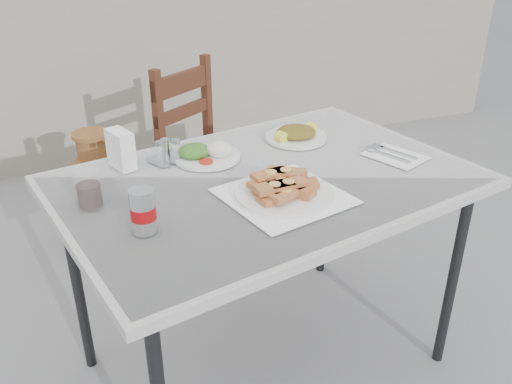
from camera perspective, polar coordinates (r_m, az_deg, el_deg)
name	(u,v)px	position (r m, az deg, el deg)	size (l,w,h in m)	color
ground	(279,379)	(2.28, 2.46, -19.06)	(80.00, 80.00, 0.00)	slate
cafe_table	(267,191)	(1.88, 1.18, 0.06)	(1.56, 1.22, 0.85)	black
pide_plate	(284,187)	(1.71, 2.98, 0.51)	(0.43, 0.43, 0.07)	white
salad_rice_plate	(206,153)	(1.99, -5.26, 4.13)	(0.24, 0.24, 0.06)	white
salad_chopped_plate	(296,134)	(2.17, 4.24, 6.10)	(0.24, 0.24, 0.05)	white
soda_can	(143,211)	(1.53, -11.80, -1.95)	(0.07, 0.07, 0.13)	silver
cola_glass	(89,190)	(1.72, -17.18, 0.19)	(0.08, 0.08, 0.12)	white
napkin_holder	(121,149)	(1.95, -14.03, 4.38)	(0.10, 0.13, 0.14)	white
condiment_caddy	(167,153)	(1.99, -9.32, 4.07)	(0.15, 0.14, 0.09)	silver
cutlery_napkin	(391,154)	(2.08, 14.03, 3.87)	(0.23, 0.25, 0.02)	white
chair	(207,156)	(2.86, -5.15, 3.74)	(0.61, 0.61, 0.99)	#33190E
terracotta_urn	(99,192)	(3.07, -16.24, 0.01)	(0.37, 0.37, 0.64)	brown
back_wall	(146,75)	(4.12, -11.49, 11.93)	(6.00, 0.25, 1.20)	gray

